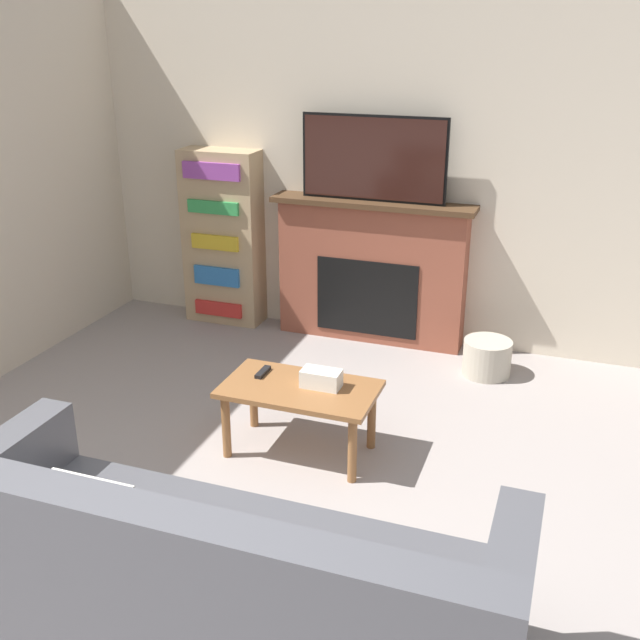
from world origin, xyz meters
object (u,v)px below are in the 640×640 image
(tv, at_px, (373,159))
(storage_basket, at_px, (487,358))
(fireplace, at_px, (371,271))
(couch, at_px, (213,602))
(bookshelf, at_px, (223,238))
(coffee_table, at_px, (299,397))

(tv, xyz_separation_m, storage_basket, (0.96, -0.33, -1.27))
(fireplace, bearing_deg, storage_basket, -20.30)
(tv, height_order, storage_basket, tv)
(couch, distance_m, storage_basket, 3.02)
(fireplace, bearing_deg, couch, -83.90)
(bookshelf, bearing_deg, tv, 0.10)
(tv, bearing_deg, coffee_table, -86.97)
(tv, distance_m, bookshelf, 1.42)
(couch, bearing_deg, bookshelf, 115.78)
(fireplace, distance_m, couch, 3.34)
(fireplace, bearing_deg, bookshelf, -178.98)
(coffee_table, relative_size, storage_basket, 2.58)
(coffee_table, xyz_separation_m, bookshelf, (-1.33, 1.73, 0.34))
(couch, xyz_separation_m, bookshelf, (-1.59, 3.29, 0.38))
(fireplace, height_order, coffee_table, fireplace)
(coffee_table, bearing_deg, couch, -80.46)
(fireplace, relative_size, couch, 0.69)
(bookshelf, bearing_deg, storage_basket, -8.61)
(tv, bearing_deg, fireplace, 90.00)
(bookshelf, bearing_deg, coffee_table, -52.51)
(tv, distance_m, storage_basket, 1.63)
(couch, distance_m, bookshelf, 3.67)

